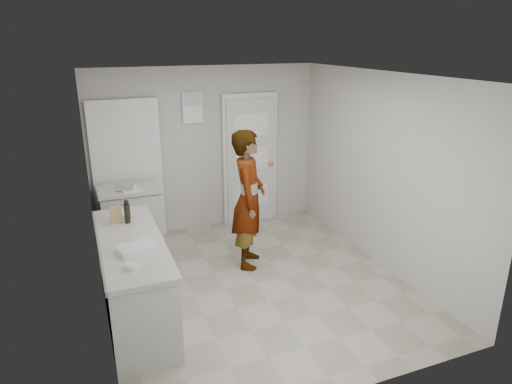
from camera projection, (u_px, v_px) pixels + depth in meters
name	position (u px, v px, depth m)	size (l,w,h in m)	color
ground	(255.00, 283.00, 5.64)	(4.00, 4.00, 0.00)	gray
room_shell	(197.00, 166.00, 6.96)	(4.00, 4.00, 4.00)	beige
main_counter	(134.00, 282.00, 4.82)	(0.64, 1.96, 0.93)	#BBBBB6
side_counter	(132.00, 221.00, 6.42)	(0.84, 0.61, 0.93)	#BBBBB6
person	(249.00, 199.00, 5.85)	(0.66, 0.44, 1.82)	silver
cake_mix_box	(116.00, 215.00, 5.05)	(0.12, 0.05, 0.19)	#A28351
spice_jar	(129.00, 214.00, 5.22)	(0.05, 0.05, 0.08)	tan
oil_cruet_a	(127.00, 210.00, 5.14)	(0.06, 0.06, 0.23)	black
oil_cruet_b	(127.00, 212.00, 5.04)	(0.06, 0.06, 0.28)	black
baking_dish	(137.00, 249.00, 4.39)	(0.39, 0.31, 0.06)	silver
egg_bowl	(132.00, 266.00, 4.06)	(0.11, 0.11, 0.04)	silver
papers	(130.00, 189.00, 6.20)	(0.25, 0.33, 0.01)	white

